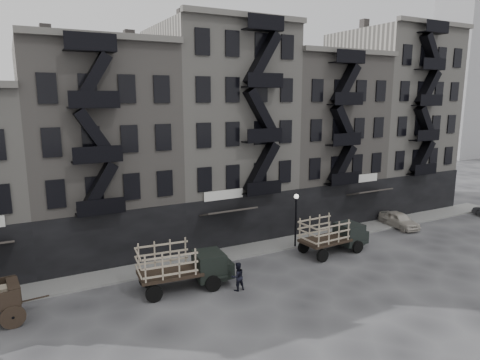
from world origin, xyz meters
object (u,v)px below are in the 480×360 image
stake_truck_west (183,263)px  pedestrian_mid (238,276)px  car_east (399,220)px  stake_truck_east (333,232)px

stake_truck_west → pedestrian_mid: 3.42m
car_east → pedestrian_mid: pedestrian_mid is taller
stake_truck_west → stake_truck_east: bearing=7.6°
stake_truck_east → stake_truck_west: bearing=179.4°
stake_truck_east → car_east: 9.65m
stake_truck_west → car_east: stake_truck_west is taller
stake_truck_west → car_east: bearing=12.3°
pedestrian_mid → stake_truck_east: bearing=-168.6°
pedestrian_mid → car_east: bearing=-169.1°
stake_truck_east → pedestrian_mid: (-9.26, -2.26, -0.70)m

